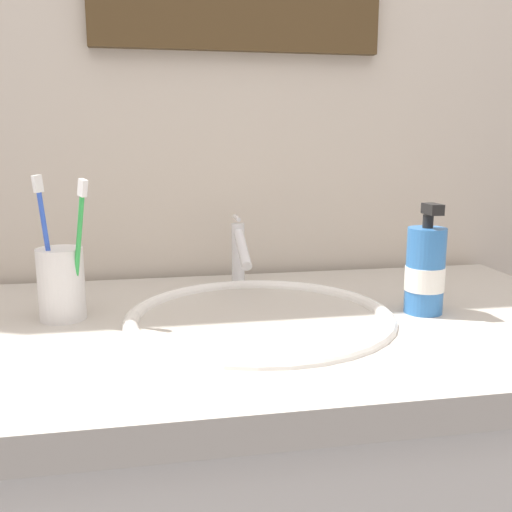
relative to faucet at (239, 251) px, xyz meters
The scene contains 7 objects.
tiled_wall_back 0.28m from the faucet, 83.40° to the left, with size 2.26×0.04×2.40m, color beige.
sink_basin 0.23m from the faucet, 90.00° to the right, with size 0.41×0.41×0.13m.
faucet is the anchor object (origin of this frame).
toothbrush_cup 0.33m from the faucet, 153.50° to the right, with size 0.07×0.07×0.11m, color white.
toothbrush_blue 0.35m from the faucet, 152.27° to the right, with size 0.03×0.02×0.21m.
toothbrush_green 0.32m from the faucet, 146.55° to the right, with size 0.04×0.04×0.21m.
soap_dispenser 0.33m from the faucet, 39.63° to the right, with size 0.06×0.06×0.17m.
Camera 1 is at (-0.17, -0.80, 1.15)m, focal length 40.00 mm.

